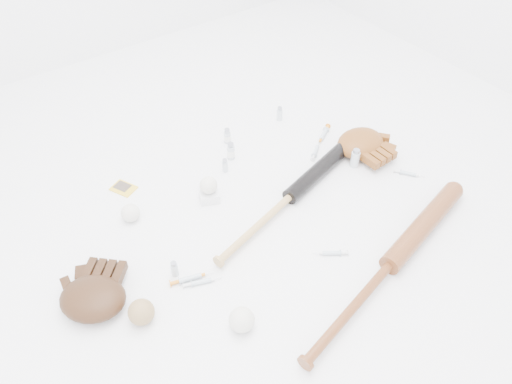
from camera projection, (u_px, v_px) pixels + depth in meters
bat_dark at (290, 196)px, 1.90m from camera, size 0.85×0.28×0.06m
bat_wood at (390, 264)px, 1.66m from camera, size 0.99×0.29×0.07m
glove_dark at (93, 298)px, 1.56m from camera, size 0.35×0.35×0.09m
glove_tan at (360, 143)px, 2.11m from camera, size 0.26×0.26×0.09m
trading_card at (124, 188)px, 1.97m from camera, size 0.10×0.11×0.01m
pedestal at (209, 195)px, 1.92m from camera, size 0.09×0.09×0.04m
baseball_on_pedestal at (208, 185)px, 1.88m from camera, size 0.07×0.07×0.07m
baseball_left at (110, 298)px, 1.57m from camera, size 0.07×0.07×0.07m
baseball_upper at (130, 213)px, 1.83m from camera, size 0.07×0.07×0.07m
baseball_mid at (242, 320)px, 1.51m from camera, size 0.08×0.08×0.08m
baseball_aged at (141, 312)px, 1.52m from camera, size 0.08×0.08×0.08m
syringe_0 at (202, 282)px, 1.64m from camera, size 0.14×0.08×0.02m
syringe_1 at (332, 253)px, 1.73m from camera, size 0.13×0.10×0.02m
syringe_2 at (316, 151)px, 2.13m from camera, size 0.13×0.11×0.02m
syringe_3 at (408, 173)px, 2.03m from camera, size 0.10×0.13×0.02m
syringe_4 at (323, 135)px, 2.21m from camera, size 0.16×0.11×0.02m
syringe_5 at (190, 278)px, 1.65m from camera, size 0.16×0.07×0.02m
vial_0 at (280, 114)px, 2.28m from camera, size 0.03×0.03×0.07m
vial_1 at (227, 136)px, 2.16m from camera, size 0.03×0.03×0.07m
vial_2 at (231, 151)px, 2.08m from camera, size 0.03×0.03×0.08m
vial_3 at (355, 158)px, 2.05m from camera, size 0.04×0.04×0.08m
vial_4 at (174, 269)px, 1.65m from camera, size 0.02×0.02×0.06m
vial_5 at (225, 165)px, 2.03m from camera, size 0.02×0.02×0.06m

